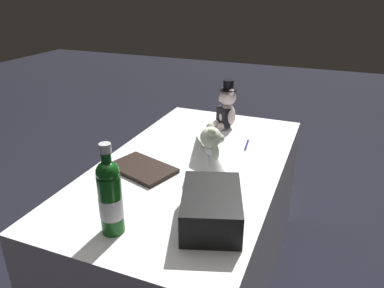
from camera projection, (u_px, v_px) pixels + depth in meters
name	position (u px, v px, depth m)	size (l,w,h in m)	color
ground_plane	(192.00, 280.00, 2.06)	(12.00, 12.00, 0.00)	black
reception_table	(192.00, 226.00, 1.91)	(1.52, 0.84, 0.74)	white
teddy_bear_groom	(226.00, 109.00, 2.15)	(0.14, 0.13, 0.29)	silver
teddy_bear_bride	(207.00, 153.00, 1.62)	(0.18, 0.21, 0.23)	white
champagne_bottle	(110.00, 196.00, 1.23)	(0.08, 0.08, 0.33)	#135217
signing_pen	(246.00, 145.00, 1.94)	(0.14, 0.02, 0.01)	navy
gift_case_black	(211.00, 208.00, 1.30)	(0.36, 0.29, 0.12)	black
guestbook	(142.00, 169.00, 1.69)	(0.19, 0.30, 0.02)	black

